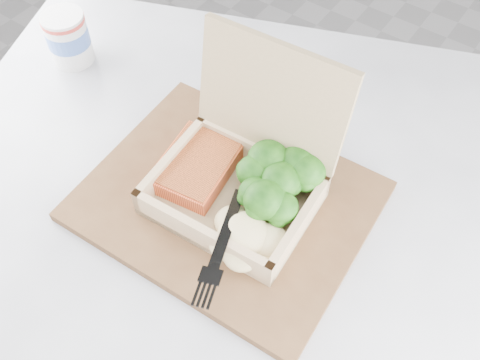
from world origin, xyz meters
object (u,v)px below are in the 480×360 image
Objects in this scene: serving_tray at (227,201)px; takeout_container at (245,166)px; paper_cup at (68,37)px; cafe_table at (217,286)px.

takeout_container reaches higher than serving_tray.
paper_cup reaches higher than serving_tray.
takeout_container is (0.01, 0.03, 0.05)m from serving_tray.
serving_tray reaches higher than cafe_table.
serving_tray is at bearing -113.72° from takeout_container.
takeout_container reaches higher than paper_cup.
takeout_container reaches higher than cafe_table.
serving_tray is 0.06m from takeout_container.
paper_cup is (-0.37, 0.09, 0.04)m from serving_tray.
cafe_table is 0.26m from takeout_container.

